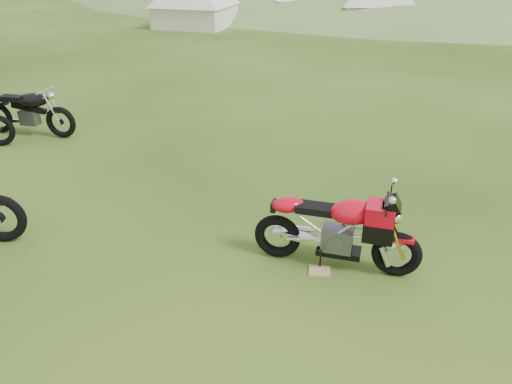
{
  "coord_description": "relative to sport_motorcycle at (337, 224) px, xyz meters",
  "views": [
    {
      "loc": [
        -0.03,
        -5.35,
        3.48
      ],
      "look_at": [
        0.35,
        0.4,
        0.61
      ],
      "focal_mm": 35.0,
      "sensor_mm": 36.0,
      "label": 1
    }
  ],
  "objects": [
    {
      "name": "ground",
      "position": [
        -1.24,
        0.42,
        -0.56
      ],
      "size": [
        120.0,
        120.0,
        0.0
      ],
      "primitive_type": "plane",
      "color": "#1E3C0D",
      "rests_on": "ground"
    },
    {
      "name": "plywood_board",
      "position": [
        -0.2,
        -0.13,
        -0.55
      ],
      "size": [
        0.29,
        0.25,
        0.02
      ],
      "primitive_type": "cube",
      "rotation": [
        0.0,
        0.0,
        -0.21
      ],
      "color": "tan",
      "rests_on": "ground"
    },
    {
      "name": "sport_motorcycle",
      "position": [
        0.0,
        0.0,
        0.0
      ],
      "size": [
        1.93,
        1.08,
        1.13
      ],
      "primitive_type": null,
      "rotation": [
        0.0,
        0.0,
        -0.35
      ],
      "color": "red",
      "rests_on": "ground"
    },
    {
      "name": "vintage_moto_b",
      "position": [
        -5.17,
        4.92,
        -0.05
      ],
      "size": [
        2.01,
        0.98,
        1.03
      ],
      "primitive_type": null,
      "rotation": [
        0.0,
        0.0,
        -0.28
      ],
      "color": "black",
      "rests_on": "ground"
    }
  ]
}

